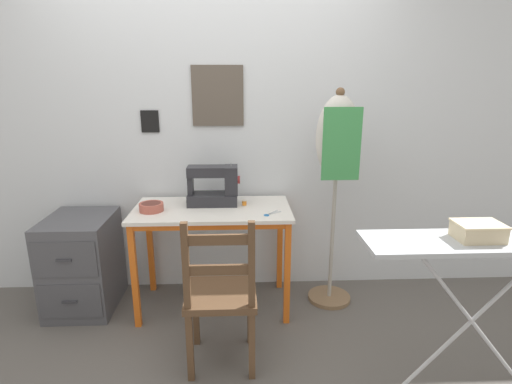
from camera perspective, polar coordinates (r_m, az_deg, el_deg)
ground_plane at (r=2.89m, az=-6.20°, el=-18.63°), size 14.00×14.00×0.00m
wall_back at (r=3.04m, az=-6.17°, el=9.04°), size 10.00×0.07×2.55m
sewing_table at (r=2.83m, az=-6.26°, el=-4.24°), size 1.09×0.57×0.76m
sewing_machine at (r=2.85m, az=-5.76°, el=0.78°), size 0.37×0.18×0.30m
fabric_bowl at (r=2.81m, az=-14.72°, el=-2.06°), size 0.16×0.16×0.06m
scissors at (r=2.66m, az=1.99°, el=-3.16°), size 0.12×0.12×0.01m
thread_spool_near_machine at (r=2.84m, az=-1.68°, el=-1.56°), size 0.04×0.04×0.04m
wooden_chair at (r=2.34m, az=-5.02°, el=-14.61°), size 0.40×0.38×0.94m
filing_cabinet at (r=3.20m, az=-23.53°, el=-9.27°), size 0.45×0.56×0.69m
dress_form at (r=2.83m, az=11.52°, el=5.62°), size 0.32×0.32×1.58m
ironing_board at (r=2.26m, az=29.73°, el=-7.14°), size 1.18×0.31×0.89m
storage_box at (r=2.21m, az=29.15°, el=-4.90°), size 0.22×0.16×0.08m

